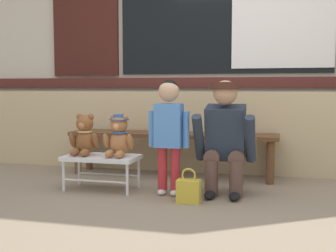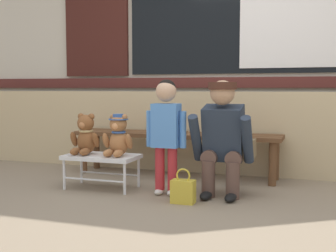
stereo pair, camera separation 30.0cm
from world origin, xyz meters
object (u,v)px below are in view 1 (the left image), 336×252
object	(u,v)px
wooden_bench_long	(172,139)
adult_crouching	(227,137)
small_display_bench	(102,159)
teddy_bear_plain	(84,136)
child_standing	(169,124)
handbag_on_ground	(189,190)
teddy_bear_with_hat	(119,136)

from	to	relation	value
wooden_bench_long	adult_crouching	size ratio (longest dim) A/B	2.21
small_display_bench	adult_crouching	world-z (taller)	adult_crouching
small_display_bench	teddy_bear_plain	size ratio (longest dim) A/B	1.76
child_standing	handbag_on_ground	size ratio (longest dim) A/B	3.52
wooden_bench_long	child_standing	bearing A→B (deg)	-77.69
wooden_bench_long	child_standing	distance (m)	0.82
wooden_bench_long	adult_crouching	world-z (taller)	adult_crouching
wooden_bench_long	small_display_bench	world-z (taller)	wooden_bench_long
wooden_bench_long	teddy_bear_plain	distance (m)	0.96
teddy_bear_plain	handbag_on_ground	world-z (taller)	teddy_bear_plain
small_display_bench	adult_crouching	distance (m)	1.10
teddy_bear_with_hat	teddy_bear_plain	bearing A→B (deg)	-179.87
small_display_bench	child_standing	world-z (taller)	child_standing
teddy_bear_with_hat	handbag_on_ground	xyz separation A→B (m)	(0.67, -0.25, -0.38)
teddy_bear_plain	handbag_on_ground	xyz separation A→B (m)	(0.99, -0.25, -0.37)
wooden_bench_long	adult_crouching	bearing A→B (deg)	-46.04
teddy_bear_plain	child_standing	distance (m)	0.79
small_display_bench	handbag_on_ground	size ratio (longest dim) A/B	2.35
adult_crouching	child_standing	bearing A→B (deg)	-165.37
handbag_on_ground	small_display_bench	bearing A→B (deg)	163.22
wooden_bench_long	small_display_bench	distance (m)	0.87
child_standing	wooden_bench_long	bearing A→B (deg)	102.31
adult_crouching	handbag_on_ground	bearing A→B (deg)	-126.34
small_display_bench	adult_crouching	size ratio (longest dim) A/B	0.67
adult_crouching	small_display_bench	bearing A→B (deg)	-175.48
wooden_bench_long	small_display_bench	size ratio (longest dim) A/B	3.28
teddy_bear_with_hat	adult_crouching	bearing A→B (deg)	5.17
teddy_bear_with_hat	child_standing	world-z (taller)	child_standing
child_standing	adult_crouching	bearing A→B (deg)	14.63
small_display_bench	child_standing	xyz separation A→B (m)	(0.62, -0.04, 0.33)
wooden_bench_long	adult_crouching	distance (m)	0.91
wooden_bench_long	handbag_on_ground	distance (m)	1.10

